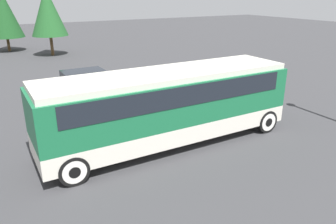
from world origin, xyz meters
name	(u,v)px	position (x,y,z in m)	size (l,w,h in m)	color
ground_plane	(168,143)	(0.00, 0.00, 0.00)	(120.00, 120.00, 0.00)	#38383A
tour_bus	(170,101)	(0.10, 0.00, 1.81)	(10.25, 2.70, 3.00)	silver
parked_car_near	(86,82)	(-0.79, 8.64, 0.71)	(4.70, 1.88, 1.42)	black
parked_car_mid	(130,94)	(0.53, 4.96, 0.70)	(4.11, 1.87, 1.41)	#BCBCC1
tree_center	(48,11)	(0.11, 22.87, 4.13)	(3.35, 3.35, 6.38)	brown
tree_right	(3,13)	(-3.34, 27.62, 3.85)	(3.50, 3.50, 6.28)	brown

